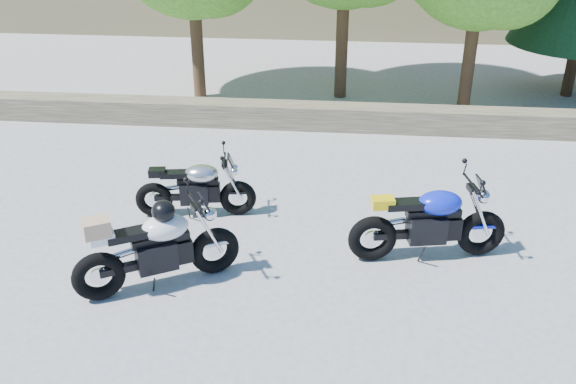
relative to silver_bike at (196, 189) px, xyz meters
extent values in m
plane|color=gray|center=(1.28, -1.53, -0.46)|extent=(90.00, 90.00, 0.00)
cube|color=#473F2F|center=(1.28, 3.97, -0.21)|extent=(22.00, 0.55, 0.50)
cylinder|color=#382314|center=(-1.22, 5.67, 1.05)|extent=(0.28, 0.28, 3.02)
cylinder|color=#382314|center=(2.08, 6.07, 1.22)|extent=(0.28, 0.28, 3.36)
cylinder|color=#382314|center=(4.88, 5.47, 1.00)|extent=(0.28, 0.28, 2.91)
cylinder|color=#382314|center=(7.48, 6.67, 0.62)|extent=(0.26, 0.26, 2.16)
torus|color=black|center=(0.63, 0.09, -0.17)|extent=(0.59, 0.23, 0.58)
torus|color=black|center=(-0.66, -0.10, -0.17)|extent=(0.59, 0.23, 0.58)
cylinder|color=silver|center=(0.63, 0.09, -0.17)|extent=(0.20, 0.06, 0.20)
cylinder|color=silver|center=(-0.66, -0.10, -0.17)|extent=(0.20, 0.06, 0.20)
cube|color=black|center=(-0.03, 0.00, -0.06)|extent=(0.47, 0.33, 0.32)
cube|color=black|center=(0.03, 0.00, 0.14)|extent=(0.65, 0.24, 0.09)
ellipsoid|color=#B5B5BA|center=(0.09, 0.01, 0.26)|extent=(0.56, 0.42, 0.27)
cube|color=black|center=(-0.30, -0.04, 0.26)|extent=(0.48, 0.26, 0.08)
cube|color=black|center=(-0.57, -0.08, 0.30)|extent=(0.28, 0.22, 0.12)
cylinder|color=black|center=(0.45, 0.07, 0.47)|extent=(0.12, 0.59, 0.03)
sphere|color=silver|center=(0.59, 0.09, 0.32)|extent=(0.16, 0.16, 0.16)
torus|color=black|center=(0.60, -1.53, -0.12)|extent=(0.67, 0.47, 0.67)
torus|color=black|center=(-0.73, -2.27, -0.12)|extent=(0.67, 0.47, 0.67)
cylinder|color=silver|center=(0.60, -1.53, -0.12)|extent=(0.22, 0.15, 0.23)
cylinder|color=silver|center=(-0.73, -2.27, -0.12)|extent=(0.22, 0.15, 0.23)
cube|color=black|center=(-0.09, -1.91, 0.00)|extent=(0.60, 0.52, 0.38)
cube|color=black|center=(-0.02, -1.88, 0.24)|extent=(0.73, 0.51, 0.11)
ellipsoid|color=silver|center=(0.04, -1.84, 0.38)|extent=(0.73, 0.65, 0.32)
cube|color=black|center=(-0.36, -2.07, 0.38)|extent=(0.57, 0.46, 0.09)
cube|color=silver|center=(-0.64, -2.22, 0.43)|extent=(0.36, 0.33, 0.14)
cylinder|color=black|center=(0.41, -1.64, 0.63)|extent=(0.37, 0.62, 0.03)
sphere|color=silver|center=(0.56, -1.55, 0.45)|extent=(0.19, 0.19, 0.19)
ellipsoid|color=black|center=(0.04, -1.84, 0.62)|extent=(0.41, 0.41, 0.28)
cube|color=tan|center=(-0.68, -2.24, 0.57)|extent=(0.41, 0.39, 0.21)
torus|color=black|center=(4.21, -0.73, -0.12)|extent=(0.70, 0.30, 0.68)
torus|color=black|center=(2.69, -1.02, -0.12)|extent=(0.70, 0.30, 0.68)
cylinder|color=silver|center=(4.21, -0.73, -0.12)|extent=(0.24, 0.09, 0.24)
cylinder|color=silver|center=(2.69, -1.02, -0.12)|extent=(0.24, 0.09, 0.24)
cube|color=black|center=(3.43, -0.88, 0.01)|extent=(0.56, 0.41, 0.38)
cube|color=black|center=(3.50, -0.87, 0.25)|extent=(0.77, 0.31, 0.11)
ellipsoid|color=#0D1FCF|center=(3.58, -0.85, 0.40)|extent=(0.68, 0.52, 0.32)
cube|color=black|center=(3.11, -0.94, 0.40)|extent=(0.57, 0.33, 0.10)
cube|color=#DFC00B|center=(2.80, -1.00, 0.44)|extent=(0.33, 0.27, 0.14)
cylinder|color=black|center=(4.00, -0.77, 0.64)|extent=(0.17, 0.70, 0.03)
sphere|color=silver|center=(4.16, -0.74, 0.46)|extent=(0.19, 0.19, 0.19)
camera|label=1|loc=(2.27, -8.67, 4.46)|focal=40.00mm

